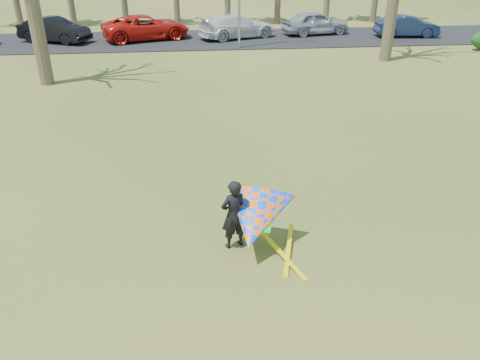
{
  "coord_description": "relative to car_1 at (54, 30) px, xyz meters",
  "views": [
    {
      "loc": [
        -1.02,
        -7.97,
        6.35
      ],
      "look_at": [
        0.0,
        2.0,
        1.1
      ],
      "focal_mm": 35.0,
      "sensor_mm": 36.0,
      "label": 1
    }
  ],
  "objects": [
    {
      "name": "ground",
      "position": [
        9.96,
        -24.96,
        -0.85
      ],
      "size": [
        100.0,
        100.0,
        0.0
      ],
      "primitive_type": "plane",
      "color": "#295011",
      "rests_on": "ground"
    },
    {
      "name": "parking_strip",
      "position": [
        9.96,
        0.04,
        -0.82
      ],
      "size": [
        46.0,
        7.0,
        0.06
      ],
      "primitive_type": "cube",
      "color": "black",
      "rests_on": "ground"
    },
    {
      "name": "car_1",
      "position": [
        0.0,
        0.0,
        0.0
      ],
      "size": [
        5.04,
        3.46,
        1.57
      ],
      "primitive_type": "imported",
      "rotation": [
        0.0,
        0.0,
        1.15
      ],
      "color": "black",
      "rests_on": "parking_strip"
    },
    {
      "name": "car_2",
      "position": [
        5.96,
        0.3,
        0.02
      ],
      "size": [
        6.34,
        4.41,
        1.61
      ],
      "primitive_type": "imported",
      "rotation": [
        0.0,
        0.0,
        1.9
      ],
      "color": "red",
      "rests_on": "parking_strip"
    },
    {
      "name": "car_3",
      "position": [
        12.13,
        0.24,
        -0.0
      ],
      "size": [
        5.81,
        3.99,
        1.56
      ],
      "primitive_type": "imported",
      "rotation": [
        0.0,
        0.0,
        1.94
      ],
      "color": "silver",
      "rests_on": "parking_strip"
    },
    {
      "name": "car_4",
      "position": [
        17.83,
        0.98,
        0.02
      ],
      "size": [
        5.0,
        2.8,
        1.61
      ],
      "primitive_type": "imported",
      "rotation": [
        0.0,
        0.0,
        1.77
      ],
      "color": "#9598A1",
      "rests_on": "parking_strip"
    },
    {
      "name": "car_5",
      "position": [
        23.93,
        -0.56,
        -0.08
      ],
      "size": [
        4.42,
        1.82,
        1.42
      ],
      "primitive_type": "imported",
      "rotation": [
        0.0,
        0.0,
        1.5
      ],
      "color": "#172147",
      "rests_on": "parking_strip"
    },
    {
      "name": "kite_flyer",
      "position": [
        10.11,
        -24.33,
        -0.0
      ],
      "size": [
        2.13,
        2.39,
        2.02
      ],
      "color": "black",
      "rests_on": "ground"
    }
  ]
}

